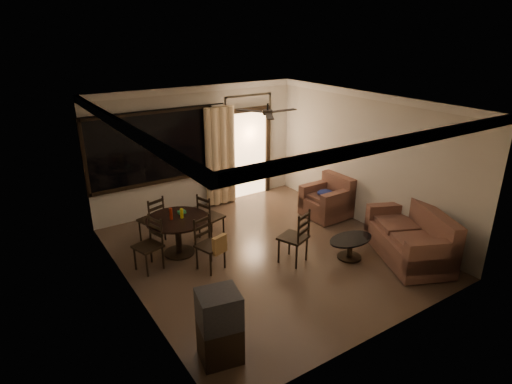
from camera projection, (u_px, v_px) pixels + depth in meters
ground at (266, 252)px, 8.08m from camera, size 5.50×5.50×0.00m
room_shell at (243, 135)px, 9.10m from camera, size 5.50×6.70×5.50m
dining_table at (178, 226)px, 7.85m from camera, size 1.15×1.15×0.94m
dining_chair_west at (149, 255)px, 7.43m from camera, size 0.52×0.52×0.95m
dining_chair_east at (211, 225)px, 8.55m from camera, size 0.52×0.52×0.95m
dining_chair_south at (211, 253)px, 7.43m from camera, size 0.52×0.56×0.95m
dining_chair_north at (153, 228)px, 8.43m from camera, size 0.52×0.52×0.95m
tv_cabinet at (220, 326)px, 5.33m from camera, size 0.60×0.56×0.98m
sofa at (412, 239)px, 7.77m from camera, size 1.60×2.01×0.95m
armchair at (328, 200)px, 9.52m from camera, size 0.90×0.90×0.89m
coffee_table at (350, 245)px, 7.80m from camera, size 0.90×0.54×0.40m
side_chair at (294, 247)px, 7.66m from camera, size 0.58×0.58×1.02m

